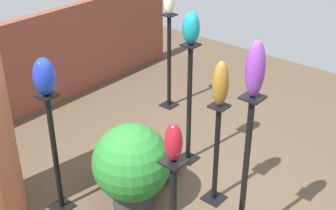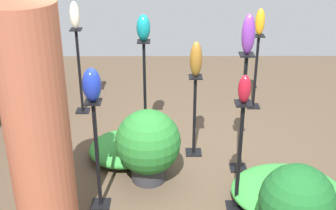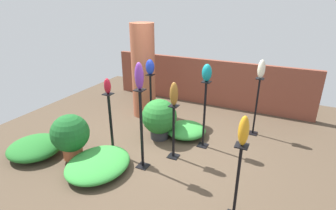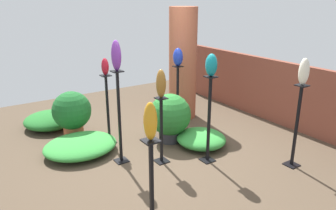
# 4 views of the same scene
# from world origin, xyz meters

# --- Properties ---
(ground_plane) EXTENTS (8.00, 8.00, 0.00)m
(ground_plane) POSITION_xyz_m (0.00, 0.00, 0.00)
(ground_plane) COLOR #4C3D2D
(brick_wall_back) EXTENTS (5.60, 0.12, 1.27)m
(brick_wall_back) POSITION_xyz_m (0.00, 2.74, 0.64)
(brick_wall_back) COLOR brown
(brick_wall_back) RESTS_ON ground
(pedestal_ivory) EXTENTS (0.20, 0.20, 1.28)m
(pedestal_ivory) POSITION_xyz_m (1.51, 1.45, 0.59)
(pedestal_ivory) COLOR black
(pedestal_ivory) RESTS_ON ground
(pedestal_cobalt) EXTENTS (0.20, 0.20, 1.23)m
(pedestal_cobalt) POSITION_xyz_m (-0.76, 0.90, 0.56)
(pedestal_cobalt) COLOR black
(pedestal_cobalt) RESTS_ON ground
(pedestal_teal) EXTENTS (0.20, 0.20, 1.37)m
(pedestal_teal) POSITION_xyz_m (0.68, 0.47, 0.63)
(pedestal_teal) COLOR black
(pedestal_teal) RESTS_ON ground
(pedestal_bronze) EXTENTS (0.20, 0.20, 1.06)m
(pedestal_bronze) POSITION_xyz_m (0.30, -0.16, 0.48)
(pedestal_bronze) COLOR black
(pedestal_bronze) RESTS_ON ground
(pedestal_violet) EXTENTS (0.20, 0.20, 1.46)m
(pedestal_violet) POSITION_xyz_m (-0.06, -0.68, 0.68)
(pedestal_violet) COLOR black
(pedestal_violet) RESTS_ON ground
(art_vase_ruby) EXTENTS (0.12, 0.12, 0.28)m
(art_vase_ruby) POSITION_xyz_m (-0.81, -0.55, 1.37)
(art_vase_ruby) COLOR maroon
(art_vase_ruby) RESTS_ON pedestal_ruby
(art_vase_cobalt) EXTENTS (0.20, 0.18, 0.34)m
(art_vase_cobalt) POSITION_xyz_m (-0.76, 0.90, 1.40)
(art_vase_cobalt) COLOR #192D9E
(art_vase_cobalt) RESTS_ON pedestal_cobalt
(art_vase_teal) EXTENTS (0.18, 0.17, 0.33)m
(art_vase_teal) POSITION_xyz_m (0.68, 0.47, 1.54)
(art_vase_teal) COLOR #0F727A
(art_vase_teal) RESTS_ON pedestal_teal
(art_vase_bronze) EXTENTS (0.15, 0.15, 0.43)m
(art_vase_bronze) POSITION_xyz_m (0.30, -0.16, 1.27)
(art_vase_bronze) COLOR brown
(art_vase_bronze) RESTS_ON pedestal_bronze
(art_vase_violet) EXTENTS (0.14, 0.15, 0.44)m
(art_vase_violet) POSITION_xyz_m (-0.06, -0.68, 1.68)
(art_vase_violet) COLOR #6B2D8C
(art_vase_violet) RESTS_ON pedestal_violet
(potted_plant_walkway_edge) EXTENTS (0.74, 0.74, 0.87)m
(potted_plant_walkway_edge) POSITION_xyz_m (-0.28, 0.40, 0.47)
(potted_plant_walkway_edge) COLOR #2D2D33
(potted_plant_walkway_edge) RESTS_ON ground
(foliage_bed_center) EXTENTS (0.87, 0.84, 0.26)m
(foliage_bed_center) POSITION_xyz_m (0.19, 0.73, 0.13)
(foliage_bed_center) COLOR #338C38
(foliage_bed_center) RESTS_ON ground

